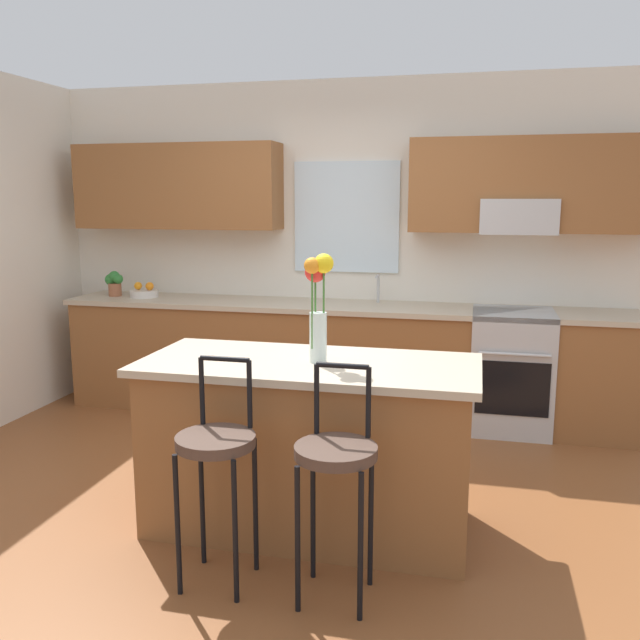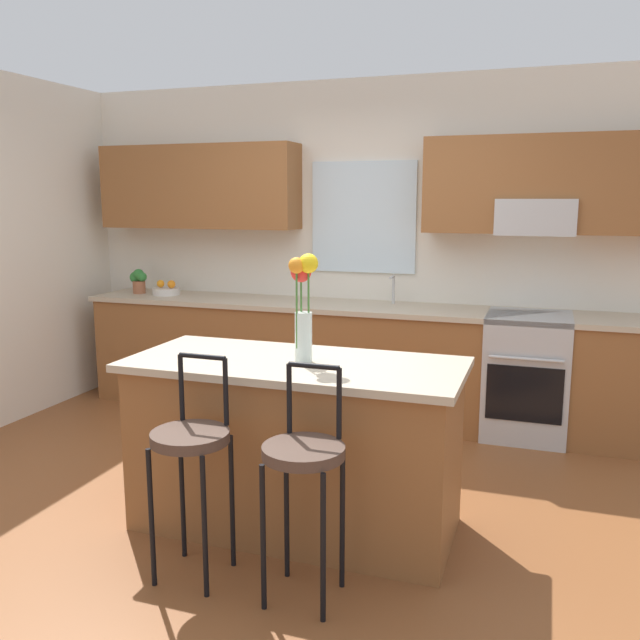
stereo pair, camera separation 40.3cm
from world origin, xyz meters
name	(u,v)px [view 1 (the left image)]	position (x,y,z in m)	size (l,w,h in m)	color
ground_plane	(278,505)	(0.00, 0.00, 0.00)	(14.00, 14.00, 0.00)	brown
back_wall_assembly	(349,228)	(0.03, 1.98, 1.51)	(5.60, 0.50, 2.70)	silver
counter_run	(339,359)	(0.00, 1.70, 0.47)	(4.56, 0.64, 0.92)	brown
sink_faucet	(378,286)	(0.29, 1.84, 1.06)	(0.02, 0.13, 0.23)	#B7BABC
oven_range	(511,371)	(1.35, 1.68, 0.46)	(0.60, 0.64, 0.92)	#B7BABC
kitchen_island	(309,445)	(0.24, -0.20, 0.46)	(1.75, 0.79, 0.92)	brown
bar_stool_near	(217,451)	(-0.04, -0.80, 0.64)	(0.36, 0.36, 1.04)	black
bar_stool_middle	(336,462)	(0.51, -0.80, 0.64)	(0.36, 0.36, 1.04)	black
flower_vase	(318,298)	(0.29, -0.20, 1.25)	(0.15, 0.15, 0.56)	silver
fruit_bowl_oranges	(144,292)	(-1.70, 1.70, 0.96)	(0.24, 0.24, 0.13)	silver
potted_plant_small	(114,282)	(-1.99, 1.70, 1.04)	(0.17, 0.12, 0.22)	#9E5B3D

